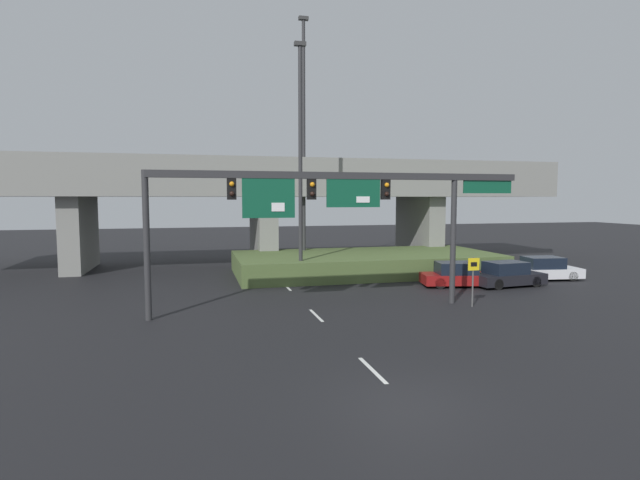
# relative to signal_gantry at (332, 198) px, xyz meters

# --- Properties ---
(ground_plane) EXTENTS (160.00, 160.00, 0.00)m
(ground_plane) POSITION_rel_signal_gantry_xyz_m (-1.00, -10.77, -5.30)
(ground_plane) COLOR black
(lane_markings) EXTENTS (0.14, 24.50, 0.01)m
(lane_markings) POSITION_rel_signal_gantry_xyz_m (-1.00, 2.79, -5.30)
(lane_markings) COLOR silver
(lane_markings) RESTS_ON ground
(signal_gantry) EXTENTS (17.91, 0.44, 6.47)m
(signal_gantry) POSITION_rel_signal_gantry_xyz_m (0.00, 0.00, 0.00)
(signal_gantry) COLOR #2D2D30
(signal_gantry) RESTS_ON ground
(speed_limit_sign) EXTENTS (0.60, 0.11, 2.44)m
(speed_limit_sign) POSITION_rel_signal_gantry_xyz_m (6.79, -1.02, -3.71)
(speed_limit_sign) COLOR #4C4C4C
(speed_limit_sign) RESTS_ON ground
(highway_light_pole_near) EXTENTS (0.70, 0.36, 18.23)m
(highway_light_pole_near) POSITION_rel_signal_gantry_xyz_m (1.60, 13.72, 4.20)
(highway_light_pole_near) COLOR #2D2D30
(highway_light_pole_near) RESTS_ON ground
(highway_light_pole_far) EXTENTS (0.70, 0.36, 14.60)m
(highway_light_pole_far) POSITION_rel_signal_gantry_xyz_m (0.09, 7.72, 2.38)
(highway_light_pole_far) COLOR #2D2D30
(highway_light_pole_far) RESTS_ON ground
(overpass_bridge) EXTENTS (47.51, 8.58, 8.21)m
(overpass_bridge) POSITION_rel_signal_gantry_xyz_m (-1.00, 17.11, 0.48)
(overpass_bridge) COLOR gray
(overpass_bridge) RESTS_ON ground
(grass_embankment) EXTENTS (18.06, 8.35, 1.39)m
(grass_embankment) POSITION_rel_signal_gantry_xyz_m (5.36, 10.67, -4.60)
(grass_embankment) COLOR #4C6033
(grass_embankment) RESTS_ON ground
(parked_sedan_near_right) EXTENTS (4.66, 2.67, 1.46)m
(parked_sedan_near_right) POSITION_rel_signal_gantry_xyz_m (8.99, 4.30, -4.63)
(parked_sedan_near_right) COLOR maroon
(parked_sedan_near_right) RESTS_ON ground
(parked_sedan_mid_right) EXTENTS (4.55, 2.23, 1.49)m
(parked_sedan_mid_right) POSITION_rel_signal_gantry_xyz_m (11.85, 3.58, -4.62)
(parked_sedan_mid_right) COLOR black
(parked_sedan_mid_right) RESTS_ON ground
(parked_sedan_far_right) EXTENTS (4.59, 2.39, 1.49)m
(parked_sedan_far_right) POSITION_rel_signal_gantry_xyz_m (15.65, 5.11, -4.62)
(parked_sedan_far_right) COLOR silver
(parked_sedan_far_right) RESTS_ON ground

